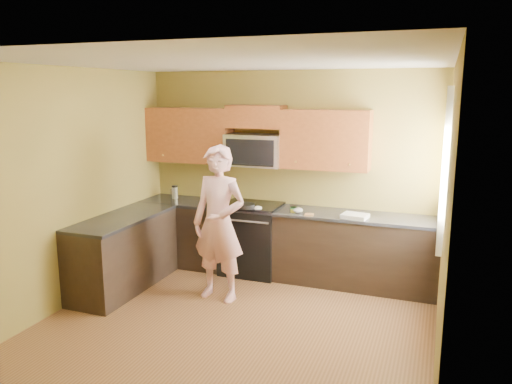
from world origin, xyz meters
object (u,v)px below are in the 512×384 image
at_px(frying_pan, 245,208).
at_px(travel_mug, 175,198).
at_px(stove, 252,238).
at_px(microwave, 255,166).
at_px(butter_tub, 295,212).
at_px(woman, 219,224).

height_order(frying_pan, travel_mug, travel_mug).
bearing_deg(stove, microwave, 90.00).
xyz_separation_m(microwave, frying_pan, (-0.01, -0.36, -0.50)).
relative_size(microwave, travel_mug, 4.06).
xyz_separation_m(microwave, butter_tub, (0.63, -0.24, -0.53)).
relative_size(woman, butter_tub, 16.70).
height_order(stove, butter_tub, butter_tub).
xyz_separation_m(stove, butter_tub, (0.63, -0.11, 0.45)).
height_order(microwave, butter_tub, microwave).
relative_size(stove, butter_tub, 8.67).
bearing_deg(butter_tub, woman, -128.78).
bearing_deg(stove, woman, -92.77).
bearing_deg(travel_mug, butter_tub, -6.05).
bearing_deg(butter_tub, travel_mug, 173.95).
xyz_separation_m(woman, frying_pan, (0.04, 0.71, 0.03)).
distance_m(microwave, woman, 1.20).
xyz_separation_m(stove, microwave, (0.00, 0.12, 0.97)).
relative_size(microwave, woman, 0.42).
distance_m(stove, microwave, 0.98).
relative_size(microwave, butter_tub, 6.93).
xyz_separation_m(butter_tub, travel_mug, (-1.83, 0.19, -0.00)).
distance_m(woman, butter_tub, 1.07).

